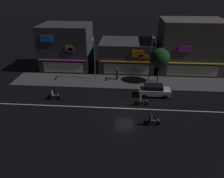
% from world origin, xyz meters
% --- Properties ---
extents(ground_plane, '(140.00, 140.00, 0.00)m').
position_xyz_m(ground_plane, '(0.00, 0.00, 0.00)').
color(ground_plane, black).
extents(lane_divider_stripe, '(34.47, 0.16, 0.01)m').
position_xyz_m(lane_divider_stripe, '(0.00, 0.00, 0.01)').
color(lane_divider_stripe, beige).
rests_on(lane_divider_stripe, ground).
extents(sidewalk_far, '(36.29, 5.08, 0.14)m').
position_xyz_m(sidewalk_far, '(0.00, 7.88, 0.07)').
color(sidewalk_far, '#424447').
rests_on(sidewalk_far, ground).
extents(storefront_left_block, '(10.34, 7.57, 8.94)m').
position_xyz_m(storefront_left_block, '(10.89, 14.12, 4.47)').
color(storefront_left_block, '#56514C').
rests_on(storefront_left_block, ground).
extents(storefront_center_block, '(9.46, 7.64, 5.16)m').
position_xyz_m(storefront_center_block, '(0.00, 14.15, 2.58)').
color(storefront_center_block, '#383A3F').
rests_on(storefront_center_block, ground).
extents(storefront_right_block, '(8.59, 7.13, 7.92)m').
position_xyz_m(storefront_right_block, '(-10.89, 13.90, 3.96)').
color(storefront_right_block, '#383A3F').
rests_on(storefront_right_block, ground).
extents(streetlamp_west, '(0.44, 1.64, 6.95)m').
position_xyz_m(streetlamp_west, '(-5.07, 8.51, 4.25)').
color(streetlamp_west, '#47494C').
rests_on(streetlamp_west, sidewalk_far).
extents(streetlamp_mid, '(0.44, 1.64, 7.40)m').
position_xyz_m(streetlamp_mid, '(3.73, 8.64, 4.48)').
color(streetlamp_mid, '#47494C').
rests_on(streetlamp_mid, sidewalk_far).
extents(pedestrian_on_sidewalk, '(0.42, 0.42, 1.88)m').
position_xyz_m(pedestrian_on_sidewalk, '(-1.42, 8.66, 1.00)').
color(pedestrian_on_sidewalk, '#232328').
rests_on(pedestrian_on_sidewalk, sidewalk_far).
extents(street_tree, '(3.01, 3.01, 5.46)m').
position_xyz_m(street_tree, '(5.10, 8.34, 4.08)').
color(street_tree, '#473323').
rests_on(street_tree, sidewalk_far).
extents(parked_car_near_kerb, '(4.30, 1.98, 1.67)m').
position_xyz_m(parked_car_near_kerb, '(4.03, 3.74, 0.87)').
color(parked_car_near_kerb, silver).
rests_on(parked_car_near_kerb, ground).
extents(motorcycle_lead, '(1.90, 0.60, 1.52)m').
position_xyz_m(motorcycle_lead, '(-9.84, 1.58, 0.63)').
color(motorcycle_lead, black).
rests_on(motorcycle_lead, ground).
extents(motorcycle_following, '(1.90, 0.60, 1.52)m').
position_xyz_m(motorcycle_following, '(3.01, -3.32, 0.63)').
color(motorcycle_following, black).
rests_on(motorcycle_following, ground).
extents(motorcycle_opposite_lane, '(1.90, 0.60, 1.52)m').
position_xyz_m(motorcycle_opposite_lane, '(2.03, 0.85, 0.63)').
color(motorcycle_opposite_lane, black).
rests_on(motorcycle_opposite_lane, ground).
extents(traffic_cone, '(0.36, 0.36, 0.55)m').
position_xyz_m(traffic_cone, '(6.52, 4.58, 0.28)').
color(traffic_cone, orange).
rests_on(traffic_cone, ground).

